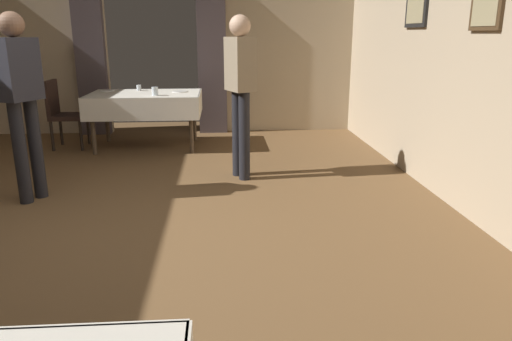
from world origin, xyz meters
TOP-DOWN VIEW (x-y plane):
  - ground at (0.00, 0.00)m, footprint 10.08×10.08m
  - wall_right at (3.20, -0.00)m, footprint 0.16×8.40m
  - wall_back at (0.00, 4.18)m, footprint 6.40×0.27m
  - dining_table_mid at (0.01, 3.08)m, footprint 1.50×1.04m
  - chair_mid_left at (-1.12, 3.11)m, footprint 0.44×0.44m
  - plate_mid_a at (-0.55, 3.36)m, footprint 0.20×0.20m
  - glass_mid_b at (-0.12, 3.39)m, footprint 0.07×0.07m
  - glass_mid_c at (0.19, 2.80)m, footprint 0.08×0.08m
  - plate_mid_d at (0.48, 3.17)m, footprint 0.22×0.22m
  - person_waiter_by_doorway at (1.25, 1.50)m, footprint 0.34×0.42m
  - person_diner_standing_aside at (-0.76, 0.90)m, footprint 0.36×0.42m

SIDE VIEW (x-z plane):
  - ground at x=0.00m, z-range 0.00..0.00m
  - chair_mid_left at x=-1.12m, z-range 0.05..0.98m
  - dining_table_mid at x=0.01m, z-range 0.28..1.03m
  - plate_mid_a at x=-0.55m, z-range 0.75..0.76m
  - plate_mid_d at x=0.48m, z-range 0.75..0.76m
  - glass_mid_b at x=-0.12m, z-range 0.75..0.83m
  - glass_mid_c at x=0.19m, z-range 0.75..0.86m
  - person_waiter_by_doorway at x=1.25m, z-range 0.16..1.88m
  - person_diner_standing_aside at x=-0.76m, z-range 0.16..1.88m
  - wall_right at x=3.20m, z-range 0.00..3.00m
  - wall_back at x=0.00m, z-range 0.01..3.01m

